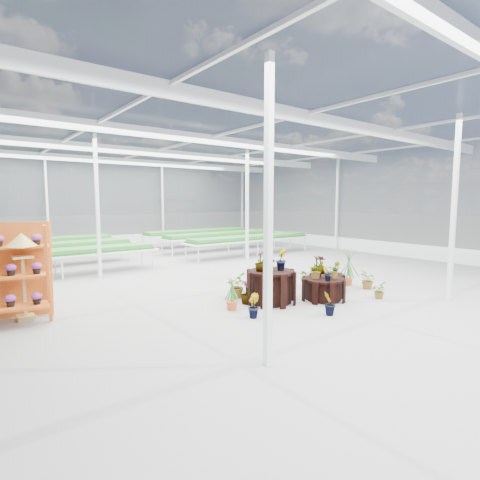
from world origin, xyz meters
TOP-DOWN VIEW (x-y plane):
  - ground_plane at (0.00, 0.00)m, footprint 24.00×24.00m
  - greenhouse_shell at (0.00, 0.00)m, footprint 18.00×24.00m
  - steel_frame at (0.00, 0.00)m, footprint 18.00×24.00m
  - nursery_benches at (0.00, 7.20)m, footprint 16.00×7.00m
  - plinth_tall at (-0.66, -1.50)m, footprint 1.41×1.41m
  - plinth_mid at (0.54, -2.10)m, footprint 1.32×1.32m
  - plinth_low at (1.54, -1.40)m, footprint 1.10×1.10m
  - bird_table at (-5.54, 0.66)m, footprint 0.49×0.49m
  - nursery_plants at (0.44, -1.41)m, footprint 4.70×2.98m

SIDE VIEW (x-z plane):
  - ground_plane at x=0.00m, z-range 0.00..0.00m
  - plinth_low at x=1.54m, z-range 0.00..0.42m
  - plinth_mid at x=0.54m, z-range 0.00..0.55m
  - plinth_tall at x=-0.66m, z-range 0.00..0.79m
  - nursery_benches at x=0.00m, z-range 0.00..0.84m
  - nursery_plants at x=0.44m, z-range -0.18..1.16m
  - bird_table at x=-5.54m, z-range 0.00..1.80m
  - greenhouse_shell at x=0.00m, z-range 0.00..4.50m
  - steel_frame at x=0.00m, z-range 0.00..4.50m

